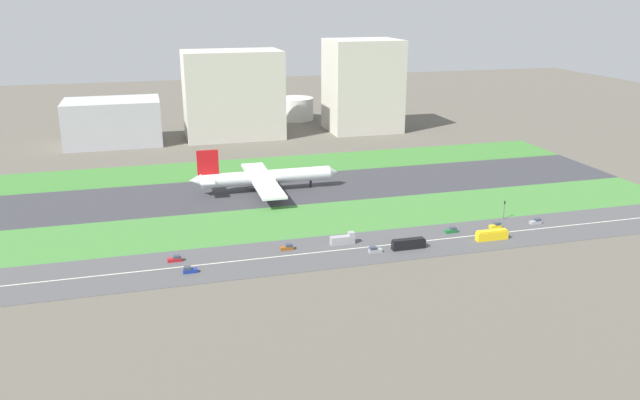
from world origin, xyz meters
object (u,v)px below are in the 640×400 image
(bus_0, at_px, (492,235))
(terminal_building, at_px, (113,122))
(car_3, at_px, (190,270))
(truck_0, at_px, (343,239))
(car_0, at_px, (536,222))
(car_5, at_px, (287,247))
(bus_1, at_px, (409,244))
(office_tower, at_px, (363,85))
(car_4, at_px, (452,230))
(car_2, at_px, (175,259))
(airliner, at_px, (263,177))
(fuel_tank_west, at_px, (295,109))
(traffic_light, at_px, (504,208))
(car_6, at_px, (375,250))
(car_1, at_px, (496,226))
(hangar_building, at_px, (233,95))

(bus_0, xyz_separation_m, terminal_building, (-131.41, 192.00, 10.84))
(car_3, relative_size, truck_0, 0.52)
(car_0, height_order, terminal_building, terminal_building)
(car_5, bearing_deg, car_3, -163.12)
(bus_1, bearing_deg, office_tower, -104.52)
(car_4, distance_m, car_2, 97.12)
(bus_1, height_order, office_tower, office_tower)
(car_2, relative_size, office_tower, 0.08)
(airliner, bearing_deg, fuel_tank_west, 71.91)
(traffic_light, height_order, terminal_building, terminal_building)
(bus_0, height_order, office_tower, office_tower)
(car_0, distance_m, car_3, 128.35)
(airliner, distance_m, traffic_light, 101.26)
(car_2, xyz_separation_m, office_tower, (125.89, 182.00, 27.06))
(truck_0, relative_size, fuel_tank_west, 0.34)
(car_6, distance_m, office_tower, 203.49)
(car_0, relative_size, traffic_light, 0.61)
(car_4, xyz_separation_m, bus_0, (10.30, -10.00, 0.90))
(car_4, height_order, car_1, same)
(airliner, xyz_separation_m, car_5, (-4.57, -68.00, -5.31))
(airliner, height_order, car_2, airliner)
(car_4, distance_m, bus_0, 14.38)
(car_6, xyz_separation_m, truck_0, (-7.84, 10.00, 0.75))
(bus_0, bearing_deg, truck_0, -11.07)
(car_4, xyz_separation_m, car_0, (34.62, 0.00, 0.00))
(car_5, height_order, fuel_tank_west, fuel_tank_west)
(car_3, distance_m, traffic_light, 120.46)
(car_1, xyz_separation_m, car_3, (-111.17, -10.00, 0.00))
(bus_1, height_order, terminal_building, terminal_building)
(car_6, distance_m, car_2, 64.93)
(car_6, bearing_deg, bus_1, -180.00)
(car_4, relative_size, car_3, 1.00)
(bus_1, height_order, traffic_light, traffic_light)
(car_0, relative_size, bus_0, 0.38)
(bus_0, distance_m, fuel_tank_west, 237.49)
(car_6, xyz_separation_m, office_tower, (61.74, 192.00, 27.06))
(airliner, relative_size, car_3, 14.77)
(car_3, distance_m, terminal_building, 194.35)
(bus_0, relative_size, hangar_building, 0.20)
(truck_0, xyz_separation_m, hangar_building, (-11.31, 182.00, 23.86))
(car_2, bearing_deg, hangar_building, 76.11)
(fuel_tank_west, bearing_deg, car_3, -110.68)
(bus_1, relative_size, car_4, 2.64)
(bus_0, bearing_deg, car_2, -5.32)
(office_tower, xyz_separation_m, fuel_tank_west, (-32.64, 45.00, -20.50))
(car_1, height_order, office_tower, office_tower)
(car_4, bearing_deg, traffic_light, 17.27)
(car_3, bearing_deg, car_5, -163.12)
(car_5, xyz_separation_m, car_1, (78.22, 0.00, 0.00))
(car_1, relative_size, car_0, 1.00)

